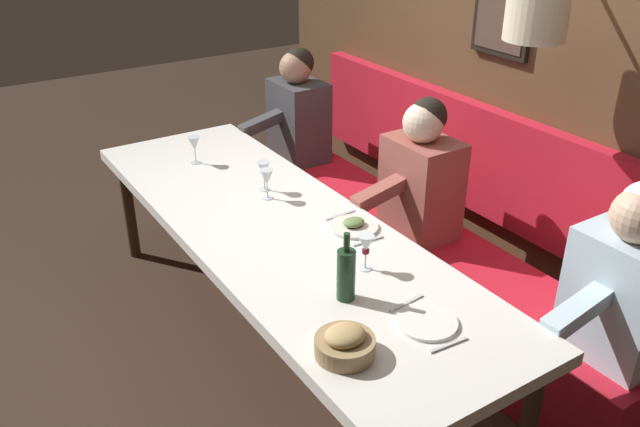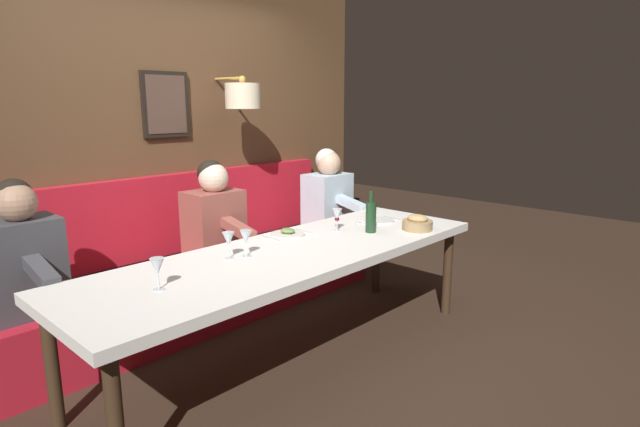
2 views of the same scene
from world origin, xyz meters
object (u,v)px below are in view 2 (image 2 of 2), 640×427
at_px(diner_nearest, 328,195).
at_px(wine_glass_3, 157,267).
at_px(dining_table, 292,259).
at_px(diner_middle, 22,253).
at_px(wine_bottle, 371,216).
at_px(wine_glass_2, 246,238).
at_px(wine_glass_1, 337,215).
at_px(bread_bowl, 417,223).
at_px(diner_near, 214,217).
at_px(wine_glass_0, 229,240).

xyz_separation_m(diner_nearest, wine_glass_3, (-0.91, 2.23, 0.04)).
distance_m(dining_table, diner_middle, 1.55).
bearing_deg(dining_table, wine_bottle, -96.43).
height_order(dining_table, wine_glass_2, wine_glass_2).
bearing_deg(dining_table, diner_middle, 55.25).
xyz_separation_m(wine_glass_1, bread_bowl, (-0.40, -0.43, -0.07)).
height_order(diner_middle, wine_glass_3, diner_middle).
relative_size(dining_table, wine_glass_3, 17.67).
bearing_deg(diner_nearest, wine_glass_1, 136.07).
bearing_deg(diner_middle, wine_glass_3, -159.85).
relative_size(diner_nearest, wine_glass_1, 4.82).
distance_m(diner_near, wine_bottle, 1.17).
bearing_deg(wine_bottle, diner_nearest, -31.75).
xyz_separation_m(diner_middle, bread_bowl, (-1.17, -2.26, -0.03)).
bearing_deg(dining_table, diner_nearest, -55.75).
height_order(wine_glass_1, wine_bottle, wine_bottle).
xyz_separation_m(dining_table, diner_nearest, (0.88, -1.30, 0.13)).
bearing_deg(wine_bottle, bread_bowl, -125.30).
bearing_deg(wine_glass_3, wine_glass_1, -84.43).
xyz_separation_m(wine_glass_3, bread_bowl, (-0.26, -1.93, -0.07)).
bearing_deg(diner_near, bread_bowl, -140.73).
relative_size(dining_table, wine_glass_0, 17.67).
distance_m(wine_glass_0, wine_glass_2, 0.11).
relative_size(diner_near, wine_bottle, 2.64).
distance_m(wine_glass_1, wine_glass_2, 0.85).
relative_size(diner_middle, wine_glass_1, 4.82).
distance_m(diner_middle, wine_bottle, 2.19).
height_order(wine_bottle, bread_bowl, wine_bottle).
bearing_deg(wine_glass_2, wine_glass_3, 100.98).
xyz_separation_m(diner_middle, wine_glass_2, (-0.78, -0.99, 0.04)).
bearing_deg(wine_glass_2, wine_bottle, -100.35).
xyz_separation_m(diner_near, wine_glass_3, (-0.91, 0.97, 0.04)).
bearing_deg(diner_nearest, wine_bottle, 148.25).
height_order(diner_middle, bread_bowl, diner_middle).
distance_m(wine_glass_2, bread_bowl, 1.33).
height_order(dining_table, wine_glass_1, wine_glass_1).
distance_m(diner_near, wine_glass_2, 0.85).
distance_m(diner_nearest, wine_glass_2, 1.76).
distance_m(dining_table, wine_bottle, 0.73).
bearing_deg(wine_glass_1, wine_glass_2, 91.32).
distance_m(dining_table, diner_near, 0.89).
xyz_separation_m(wine_bottle, bread_bowl, (-0.20, -0.29, -0.07)).
bearing_deg(wine_glass_3, wine_bottle, -91.86).
xyz_separation_m(wine_glass_0, wine_glass_1, (-0.02, -0.95, -0.00)).
xyz_separation_m(diner_nearest, diner_middle, (0.00, 2.57, 0.00)).
bearing_deg(wine_bottle, dining_table, 83.57).
height_order(diner_nearest, diner_near, same).
xyz_separation_m(dining_table, wine_glass_1, (0.12, -0.56, 0.17)).
relative_size(diner_nearest, wine_bottle, 2.64).
height_order(diner_middle, wine_glass_0, diner_middle).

